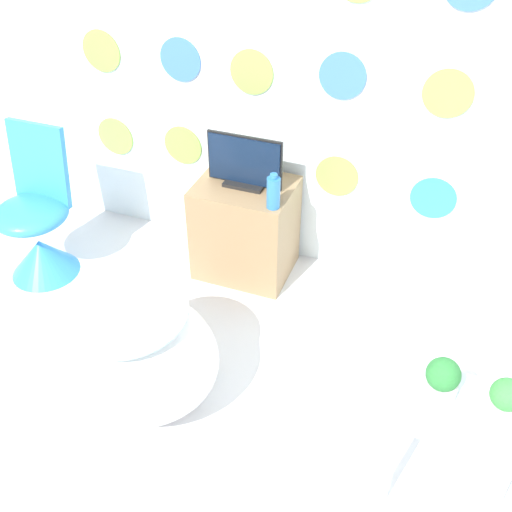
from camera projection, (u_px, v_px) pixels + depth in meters
name	position (u px, v px, depth m)	size (l,w,h in m)	color
wall_back_dotted	(260.00, 35.00, 2.99)	(4.39, 0.05, 2.60)	white
bathtub	(131.00, 354.00, 2.66)	(0.80, 0.67, 0.55)	white
chair	(38.00, 233.00, 3.41)	(0.41, 0.41, 0.88)	#338CE0
tv_cabinet	(245.00, 229.00, 3.41)	(0.53, 0.42, 0.57)	#8E704C
tv	(245.00, 164.00, 3.16)	(0.42, 0.12, 0.29)	black
vase	(273.00, 192.00, 3.01)	(0.07, 0.07, 0.19)	#2D72B7
side_table	(461.00, 425.00, 2.22)	(0.48, 0.34, 0.49)	silver
potted_plant_left	(442.00, 380.00, 2.15)	(0.12, 0.12, 0.19)	white
potted_plant_right	(504.00, 403.00, 2.07)	(0.13, 0.13, 0.19)	white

